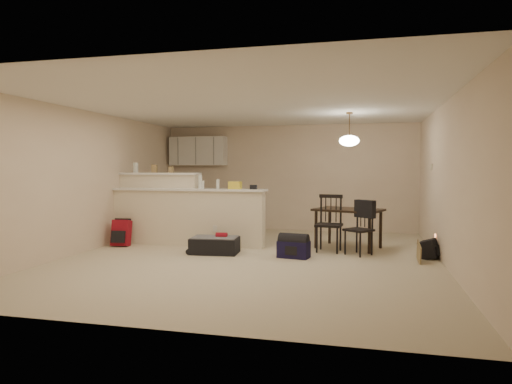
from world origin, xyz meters
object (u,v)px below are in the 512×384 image
(pendant_lamp, at_px, (349,140))
(red_backpack, at_px, (121,233))
(dining_chair_far, at_px, (359,228))
(black_daypack, at_px, (429,249))
(dining_table, at_px, (348,214))
(dining_chair_near, at_px, (329,223))
(suitcase, at_px, (215,245))
(navy_duffel, at_px, (294,249))

(pendant_lamp, xyz_separation_m, red_backpack, (-4.21, -0.77, -1.74))
(pendant_lamp, xyz_separation_m, dining_chair_far, (0.20, -0.63, -1.53))
(black_daypack, bearing_deg, dining_chair_far, 108.84)
(dining_table, height_order, red_backpack, dining_table)
(dining_table, relative_size, red_backpack, 2.78)
(dining_chair_near, distance_m, dining_chair_far, 0.55)
(suitcase, xyz_separation_m, red_backpack, (-1.98, 0.30, 0.11))
(dining_table, bearing_deg, red_backpack, -150.65)
(dining_chair_near, bearing_deg, suitcase, -155.56)
(dining_chair_far, height_order, suitcase, dining_chair_far)
(pendant_lamp, xyz_separation_m, dining_chair_near, (-0.32, -0.44, -1.49))
(dining_chair_near, bearing_deg, navy_duffel, -120.64)
(red_backpack, bearing_deg, suitcase, -13.62)
(suitcase, bearing_deg, dining_chair_far, 5.37)
(dining_chair_far, height_order, red_backpack, dining_chair_far)
(dining_chair_near, height_order, dining_chair_far, dining_chair_near)
(red_backpack, bearing_deg, dining_chair_far, -3.24)
(dining_chair_far, distance_m, red_backpack, 4.41)
(dining_table, xyz_separation_m, suitcase, (-2.23, -1.07, -0.51))
(suitcase, distance_m, black_daypack, 3.59)
(dining_chair_near, distance_m, red_backpack, 3.91)
(dining_chair_far, relative_size, suitcase, 1.13)
(pendant_lamp, height_order, navy_duffel, pendant_lamp)
(navy_duffel, height_order, black_daypack, black_daypack)
(dining_chair_far, distance_m, navy_duffel, 1.19)
(dining_table, height_order, navy_duffel, dining_table)
(black_daypack, bearing_deg, dining_chair_near, 102.58)
(dining_chair_near, bearing_deg, red_backpack, -168.87)
(suitcase, relative_size, black_daypack, 2.38)
(suitcase, relative_size, red_backpack, 1.65)
(dining_table, height_order, dining_chair_near, dining_chair_near)
(pendant_lamp, height_order, suitcase, pendant_lamp)
(dining_chair_far, height_order, navy_duffel, dining_chair_far)
(dining_chair_near, relative_size, suitcase, 1.25)
(pendant_lamp, xyz_separation_m, black_daypack, (1.33, -0.65, -1.84))
(dining_table, xyz_separation_m, navy_duffel, (-0.84, -1.13, -0.50))
(pendant_lamp, bearing_deg, dining_table, 0.00)
(red_backpack, height_order, black_daypack, red_backpack)
(pendant_lamp, xyz_separation_m, navy_duffel, (-0.84, -1.13, -1.85))
(dining_chair_far, height_order, black_daypack, dining_chair_far)
(dining_table, relative_size, dining_chair_near, 1.35)
(dining_chair_far, distance_m, suitcase, 2.49)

